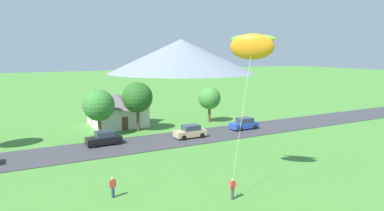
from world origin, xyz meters
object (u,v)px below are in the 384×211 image
at_px(parked_car_black_mid_east, 104,138).
at_px(kite_flyer_with_kite, 252,48).
at_px(tree_center, 209,98).
at_px(house_left_center, 117,109).
at_px(parked_car_blue_mid_west, 244,124).
at_px(tree_left_of_center, 99,105).
at_px(parked_car_tan_west_end, 190,132).
at_px(tree_right_of_center, 137,97).
at_px(watcher_person, 113,187).

height_order(parked_car_black_mid_east, kite_flyer_with_kite, kite_flyer_with_kite).
bearing_deg(tree_center, house_left_center, 161.77).
bearing_deg(parked_car_blue_mid_west, tree_center, 103.45).
xyz_separation_m(tree_left_of_center, parked_car_black_mid_east, (-0.69, -5.19, -3.32)).
xyz_separation_m(tree_center, parked_car_tan_west_end, (-7.60, -7.81, -3.05)).
height_order(tree_left_of_center, tree_right_of_center, tree_right_of_center).
distance_m(tree_left_of_center, kite_flyer_with_kite, 25.60).
bearing_deg(house_left_center, parked_car_tan_west_end, -63.03).
bearing_deg(tree_center, parked_car_tan_west_end, -134.23).
bearing_deg(parked_car_blue_mid_west, tree_right_of_center, 155.32).
bearing_deg(tree_left_of_center, parked_car_tan_west_end, -34.10).
bearing_deg(parked_car_black_mid_east, tree_right_of_center, 40.85).
distance_m(house_left_center, parked_car_blue_mid_west, 19.57).
relative_size(tree_left_of_center, parked_car_tan_west_end, 1.50).
xyz_separation_m(tree_right_of_center, parked_car_tan_west_end, (4.75, -7.15, -4.02)).
height_order(house_left_center, watcher_person, house_left_center).
bearing_deg(kite_flyer_with_kite, tree_left_of_center, 107.45).
bearing_deg(tree_right_of_center, watcher_person, -113.98).
distance_m(house_left_center, tree_center, 14.71).
relative_size(tree_left_of_center, tree_right_of_center, 0.89).
xyz_separation_m(tree_left_of_center, tree_center, (17.88, 0.85, -0.27)).
xyz_separation_m(parked_car_blue_mid_west, watcher_person, (-23.31, -14.37, 0.01)).
bearing_deg(watcher_person, parked_car_tan_west_end, 44.32).
relative_size(tree_center, parked_car_tan_west_end, 1.37).
distance_m(tree_left_of_center, parked_car_blue_mid_west, 20.83).
bearing_deg(house_left_center, tree_right_of_center, -73.45).
height_order(parked_car_tan_west_end, parked_car_black_mid_east, same).
distance_m(tree_center, tree_right_of_center, 12.40).
xyz_separation_m(house_left_center, tree_left_of_center, (-3.97, -5.43, 1.66)).
distance_m(tree_right_of_center, parked_car_tan_west_end, 9.47).
relative_size(tree_left_of_center, parked_car_blue_mid_west, 1.50).
relative_size(tree_right_of_center, parked_car_tan_west_end, 1.68).
xyz_separation_m(tree_center, parked_car_black_mid_east, (-18.57, -6.04, -3.05)).
height_order(tree_right_of_center, kite_flyer_with_kite, kite_flyer_with_kite).
xyz_separation_m(tree_right_of_center, watcher_person, (-9.26, -20.83, -4.01)).
height_order(tree_right_of_center, watcher_person, tree_right_of_center).
distance_m(tree_center, parked_car_black_mid_east, 19.76).
bearing_deg(watcher_person, parked_car_black_mid_east, 78.85).
height_order(house_left_center, tree_center, tree_center).
bearing_deg(tree_center, watcher_person, -135.16).
relative_size(parked_car_black_mid_east, kite_flyer_with_kite, 0.33).
xyz_separation_m(tree_right_of_center, parked_car_blue_mid_west, (14.05, -6.45, -4.02)).
bearing_deg(kite_flyer_with_kite, house_left_center, 96.68).
distance_m(tree_right_of_center, parked_car_black_mid_east, 9.15).
distance_m(house_left_center, tree_right_of_center, 5.95).
distance_m(tree_center, parked_car_blue_mid_west, 7.93).
bearing_deg(tree_center, parked_car_blue_mid_west, -76.55).
xyz_separation_m(tree_center, tree_right_of_center, (-12.35, -0.66, 0.97)).
distance_m(parked_car_blue_mid_west, kite_flyer_with_kite, 23.63).
xyz_separation_m(tree_left_of_center, kite_flyer_with_kite, (7.35, -23.37, 7.46)).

